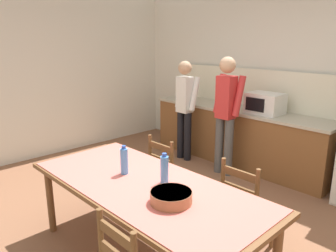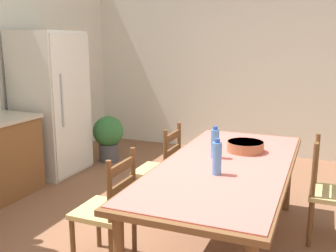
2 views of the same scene
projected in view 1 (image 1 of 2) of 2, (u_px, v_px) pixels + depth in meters
The scene contains 14 objects.
ground_plane at pixel (170, 234), 3.39m from camera, with size 8.32×8.32×0.00m, color brown.
wall_back at pixel (302, 75), 4.77m from camera, with size 6.52×0.12×2.90m, color silver.
wall_left at pixel (32, 71), 5.31m from camera, with size 0.12×5.20×2.90m, color silver.
kitchen_counter at pixel (237, 135), 5.29m from camera, with size 3.08×0.66×0.90m.
counter_splashback at pixel (251, 87), 5.30m from camera, with size 3.04×0.03×0.60m, color #EFE8CB.
microwave at pixel (265, 103), 4.80m from camera, with size 0.50×0.39×0.30m.
dining_table at pixel (145, 190), 2.82m from camera, with size 2.30×1.03×0.76m.
bottle_near_centre at pixel (124, 161), 2.97m from camera, with size 0.07×0.07×0.27m.
bottle_off_centre at pixel (164, 169), 2.78m from camera, with size 0.07×0.07×0.27m.
serving_bowl at pixel (171, 196), 2.46m from camera, with size 0.32×0.32×0.09m.
chair_side_far_right at pixel (246, 207), 3.06m from camera, with size 0.42×0.40×0.91m.
chair_side_far_left at pixel (169, 175), 3.78m from camera, with size 0.42×0.40×0.91m.
person_at_sink at pixel (185, 105), 5.31m from camera, with size 0.41×0.28×1.63m.
person_at_counter at pixel (226, 110), 4.69m from camera, with size 0.43×0.30×1.72m.
Camera 1 is at (2.16, -2.06, 1.97)m, focal length 35.00 mm.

